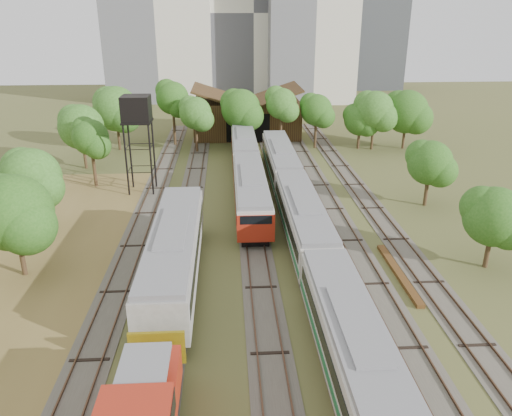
{
  "coord_description": "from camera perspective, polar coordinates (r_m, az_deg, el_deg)",
  "views": [
    {
      "loc": [
        -4.16,
        -19.88,
        17.89
      ],
      "look_at": [
        -1.81,
        19.45,
        2.5
      ],
      "focal_mm": 35.0,
      "sensor_mm": 36.0,
      "label": 1
    }
  ],
  "objects": [
    {
      "name": "ground",
      "position": [
        27.07,
        6.71,
        -20.22
      ],
      "size": [
        240.0,
        240.0,
        0.0
      ],
      "primitive_type": "plane",
      "color": "#475123",
      "rests_on": "ground"
    },
    {
      "name": "dry_grass_patch",
      "position": [
        35.89,
        -26.06,
        -10.95
      ],
      "size": [
        14.0,
        60.0,
        0.04
      ],
      "primitive_type": "cube",
      "color": "brown",
      "rests_on": "ground"
    },
    {
      "name": "tracks",
      "position": [
        48.42,
        0.95,
        -0.29
      ],
      "size": [
        24.6,
        80.0,
        0.19
      ],
      "color": "#4C473D",
      "rests_on": "ground"
    },
    {
      "name": "railcar_red_set",
      "position": [
        55.69,
        -1.06,
        4.75
      ],
      "size": [
        3.05,
        34.57,
        3.77
      ],
      "color": "black",
      "rests_on": "ground"
    },
    {
      "name": "railcar_green_set",
      "position": [
        41.38,
        5.4,
        -1.37
      ],
      "size": [
        3.03,
        52.07,
        3.75
      ],
      "color": "black",
      "rests_on": "ground"
    },
    {
      "name": "railcar_rear",
      "position": [
        82.15,
        -1.89,
        10.21
      ],
      "size": [
        3.14,
        16.08,
        3.88
      ],
      "color": "black",
      "rests_on": "ground"
    },
    {
      "name": "old_grey_coach",
      "position": [
        35.58,
        -9.3,
        -5.06
      ],
      "size": [
        3.31,
        18.0,
        4.1
      ],
      "color": "black",
      "rests_on": "ground"
    },
    {
      "name": "water_tower",
      "position": [
        53.13,
        -13.51,
        10.67
      ],
      "size": [
        2.94,
        2.94,
        10.18
      ],
      "color": "black",
      "rests_on": "ground"
    },
    {
      "name": "rail_pile_far",
      "position": [
        38.28,
        15.98,
        -7.18
      ],
      "size": [
        0.56,
        9.04,
        0.29
      ],
      "primitive_type": "cube",
      "color": "brown",
      "rests_on": "ground"
    },
    {
      "name": "maintenance_shed",
      "position": [
        79.35,
        -1.1,
        10.45
      ],
      "size": [
        16.45,
        11.55,
        7.58
      ],
      "color": "#382414",
      "rests_on": "ground"
    },
    {
      "name": "tree_band_left",
      "position": [
        44.58,
        -24.37,
        2.71
      ],
      "size": [
        7.92,
        54.53,
        7.85
      ],
      "color": "#382616",
      "rests_on": "ground"
    },
    {
      "name": "tree_band_far",
      "position": [
        70.11,
        0.98,
        11.26
      ],
      "size": [
        46.12,
        9.24,
        9.09
      ],
      "color": "#382616",
      "rests_on": "ground"
    },
    {
      "name": "tree_band_right",
      "position": [
        54.2,
        17.51,
        5.7
      ],
      "size": [
        5.4,
        40.13,
        6.58
      ],
      "color": "#382616",
      "rests_on": "ground"
    },
    {
      "name": "tower_centre",
      "position": [
        120.04,
        -0.52,
        21.39
      ],
      "size": [
        20.0,
        18.0,
        36.0
      ],
      "primitive_type": "cube",
      "color": "beige",
      "rests_on": "ground"
    },
    {
      "name": "tower_far_right",
      "position": [
        135.43,
        13.71,
        19.13
      ],
      "size": [
        12.0,
        12.0,
        28.0
      ],
      "primitive_type": "cube",
      "color": "#3A3D41",
      "rests_on": "ground"
    }
  ]
}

